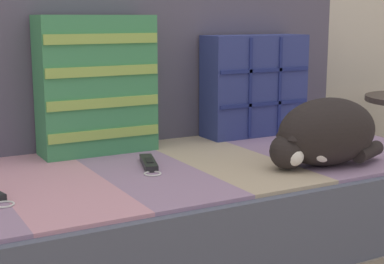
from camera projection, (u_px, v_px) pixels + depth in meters
The scene contains 6 objects.
couch at pixel (179, 225), 1.81m from camera, with size 1.72×0.88×0.41m.
sofa_backrest at pixel (129, 65), 2.04m from camera, with size 1.68×0.14×0.52m.
throw_pillow_quilted at pixel (254, 85), 2.14m from camera, with size 0.39×0.14×0.36m.
throw_pillow_striped at pixel (97, 85), 1.84m from camera, with size 0.37×0.14×0.43m.
sleeping_cat at pixel (324, 135), 1.69m from camera, with size 0.38×0.21×0.20m.
game_remote_near at pixel (149, 164), 1.70m from camera, with size 0.10×0.21×0.02m.
Camera 1 is at (-0.80, -1.42, 0.83)m, focal length 55.00 mm.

